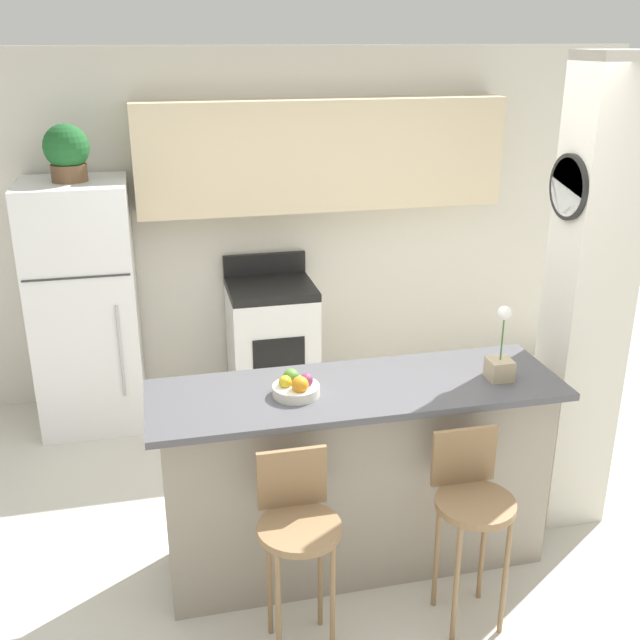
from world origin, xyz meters
name	(u,v)px	position (x,y,z in m)	size (l,w,h in m)	color
ground_plane	(354,557)	(0.00, 0.00, 0.00)	(14.00, 14.00, 0.00)	beige
wall_back	(294,195)	(0.14, 2.24, 1.51)	(5.60, 0.38, 2.55)	silver
pillar_right	(587,304)	(1.30, 0.15, 1.28)	(0.38, 0.33, 2.55)	silver
counter_bar	(355,475)	(0.00, 0.00, 0.51)	(2.03, 0.64, 1.01)	gray
refrigerator	(85,307)	(-1.40, 1.93, 0.86)	(0.70, 0.68, 1.73)	white
stove_range	(272,341)	(-0.10, 1.98, 0.46)	(0.63, 0.59, 1.07)	white
bar_stool_left	(298,527)	(-0.40, -0.51, 0.63)	(0.36, 0.36, 0.94)	olive
bar_stool_right	(471,502)	(0.40, -0.51, 0.63)	(0.36, 0.36, 0.94)	olive
potted_plant_on_fridge	(67,152)	(-1.40, 1.93, 1.92)	(0.29, 0.29, 0.37)	brown
orchid_vase	(500,358)	(0.71, -0.07, 1.12)	(0.12, 0.12, 0.39)	tan
fruit_bowl	(296,387)	(-0.31, -0.02, 1.05)	(0.22, 0.22, 0.12)	silver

